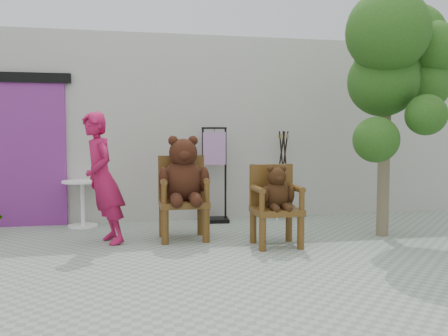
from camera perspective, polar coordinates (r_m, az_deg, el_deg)
The scene contains 10 objects.
ground_plane at distance 5.44m, azimuth 4.60°, elevation -10.90°, with size 60.00×60.00×0.00m, color gray.
back_wall at distance 8.28m, azimuth -1.27°, elevation 4.76°, with size 9.00×1.00×3.00m, color #AAA89F.
doorway at distance 7.79m, azimuth -22.84°, elevation 2.01°, with size 1.40×0.11×2.33m.
chair_big at distance 6.32m, azimuth -4.92°, elevation -1.59°, with size 0.67×0.73×1.39m.
chair_small at distance 6.00m, azimuth 6.23°, elevation -3.53°, with size 0.58×0.55×1.02m.
person at distance 6.21m, azimuth -14.38°, elevation -1.26°, with size 0.61×0.40×1.68m, color #9F1343.
cafe_table at distance 7.50m, azimuth -16.65°, elevation -3.47°, with size 0.60×0.60×0.70m.
display_stand at distance 7.56m, azimuth -1.17°, elevation -2.13°, with size 0.48×0.38×1.51m.
stool_bucket at distance 7.84m, azimuth 7.05°, elevation -1.51°, with size 0.32×0.32×1.45m.
tree at distance 6.99m, azimuth 20.24°, elevation 11.93°, with size 1.67×1.58×3.25m.
Camera 1 is at (-1.45, -5.05, 1.41)m, focal length 38.00 mm.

